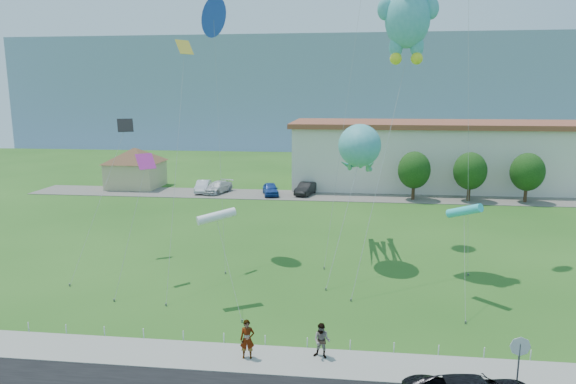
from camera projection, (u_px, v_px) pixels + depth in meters
The scene contains 25 objects.
ground at pixel (289, 334), 25.46m from camera, with size 160.00×160.00×0.00m, color #204F16.
sidewalk at pixel (282, 361), 22.76m from camera, with size 80.00×2.50×0.10m, color gray.
parking_strip at pixel (324, 196), 59.58m from camera, with size 70.00×6.00×0.06m, color #59544C.
hill_ridge at pixel (340, 91), 140.12m from camera, with size 160.00×50.00×25.00m, color #7592A2.
pavilion at pixel (135, 164), 64.72m from camera, with size 9.20×9.20×5.00m.
warehouse at pixel (534, 155), 64.58m from camera, with size 61.00×15.00×8.20m.
stop_sign at pixel (520, 352), 19.90m from camera, with size 0.80×0.07×2.50m.
rope_fence at pixel (286, 341), 24.14m from camera, with size 26.05×0.05×0.50m.
tree_near at pixel (414, 170), 56.82m from camera, with size 3.60×3.60×5.47m.
tree_mid at pixel (470, 171), 56.12m from camera, with size 3.60×3.60×5.47m.
tree_far at pixel (527, 172), 55.43m from camera, with size 3.60×3.60×5.47m.
pedestrian_left at pixel (247, 339), 22.79m from camera, with size 0.65×0.43×1.78m, color gray.
pedestrian_right at pixel (322, 341), 22.84m from camera, with size 0.78×0.61×1.60m, color gray.
parked_car_silver at pixel (203, 186), 61.57m from camera, with size 1.48×4.26×1.40m, color silver.
parked_car_white at pixel (218, 187), 61.24m from camera, with size 1.90×4.67×1.35m, color silver.
parked_car_blue at pixel (271, 189), 59.85m from camera, with size 1.67×4.14×1.41m, color navy.
parked_car_black at pixel (306, 188), 60.16m from camera, with size 1.52×4.37×1.44m, color black.
octopus_kite at pixel (359, 153), 35.89m from camera, with size 3.42×11.75×9.72m.
teddy_bear_kite at pixel (408, 12), 32.95m from camera, with size 5.27×8.55×19.82m.
small_kite_blue at pixel (214, 23), 36.22m from camera, with size 2.74×6.23×17.72m.
small_kite_cyan at pixel (464, 211), 29.09m from camera, with size 0.68×4.84×5.62m.
small_kite_yellow at pixel (182, 77), 33.44m from camera, with size 1.73×8.94×15.20m.
small_kite_pink at pixel (143, 174), 31.67m from camera, with size 1.33×4.81×8.01m.
small_kite_black at pixel (120, 141), 36.53m from camera, with size 1.55×8.15×9.90m.
small_kite_white at pixel (217, 217), 28.58m from camera, with size 2.23×3.83×5.44m.
Camera 1 is at (2.72, -23.51, 11.73)m, focal length 32.00 mm.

